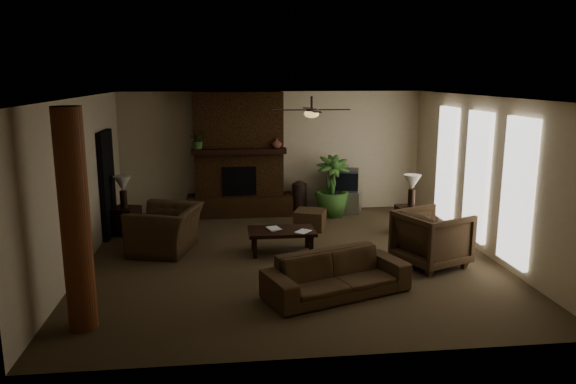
{
  "coord_description": "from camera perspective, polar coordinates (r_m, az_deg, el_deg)",
  "views": [
    {
      "loc": [
        -1.1,
        -9.09,
        3.15
      ],
      "look_at": [
        0.0,
        0.4,
        1.1
      ],
      "focal_mm": 33.92,
      "sensor_mm": 36.0,
      "label": 1
    }
  ],
  "objects": [
    {
      "name": "coffee_table",
      "position": [
        9.83,
        -0.66,
        -4.3
      ],
      "size": [
        1.2,
        0.7,
        0.43
      ],
      "color": "black",
      "rests_on": "ground"
    },
    {
      "name": "ceiling_fan",
      "position": [
        9.53,
        2.49,
        8.37
      ],
      "size": [
        1.35,
        1.35,
        0.37
      ],
      "color": "black",
      "rests_on": "ceiling"
    },
    {
      "name": "side_table_left",
      "position": [
        11.49,
        -16.69,
        -2.89
      ],
      "size": [
        0.63,
        0.63,
        0.55
      ],
      "primitive_type": "cube",
      "rotation": [
        0.0,
        0.0,
        -0.32
      ],
      "color": "black",
      "rests_on": "ground"
    },
    {
      "name": "floor_plant",
      "position": [
        12.43,
        4.6,
        -0.77
      ],
      "size": [
        0.83,
        1.41,
        0.77
      ],
      "primitive_type": "imported",
      "rotation": [
        0.0,
        0.0,
        0.04
      ],
      "color": "#386127",
      "rests_on": "ground"
    },
    {
      "name": "log_column",
      "position": [
        7.16,
        -21.4,
        -2.9
      ],
      "size": [
        0.36,
        0.36,
        2.8
      ],
      "primitive_type": "cylinder",
      "color": "brown",
      "rests_on": "ground"
    },
    {
      "name": "book_b",
      "position": [
        9.67,
        1.06,
        -3.32
      ],
      "size": [
        0.18,
        0.15,
        0.29
      ],
      "primitive_type": "imported",
      "rotation": [
        0.0,
        0.0,
        -0.69
      ],
      "color": "#999999",
      "rests_on": "coffee_table"
    },
    {
      "name": "armchair_right",
      "position": [
        9.47,
        14.87,
        -4.43
      ],
      "size": [
        1.26,
        1.3,
        1.04
      ],
      "primitive_type": "imported",
      "rotation": [
        0.0,
        0.0,
        1.97
      ],
      "color": "#43301C",
      "rests_on": "ground"
    },
    {
      "name": "tv",
      "position": [
        12.76,
        5.92,
        1.25
      ],
      "size": [
        0.75,
        0.67,
        0.52
      ],
      "color": "#38383A",
      "rests_on": "tv_stand"
    },
    {
      "name": "armchair_left",
      "position": [
        10.12,
        -12.73,
        -3.07
      ],
      "size": [
        1.12,
        1.44,
        1.1
      ],
      "primitive_type": "imported",
      "rotation": [
        0.0,
        0.0,
        -1.84
      ],
      "color": "#43301C",
      "rests_on": "ground"
    },
    {
      "name": "side_table_right",
      "position": [
        11.36,
        12.61,
        -2.85
      ],
      "size": [
        0.51,
        0.51,
        0.55
      ],
      "primitive_type": "cube",
      "rotation": [
        0.0,
        0.0,
        0.02
      ],
      "color": "black",
      "rests_on": "ground"
    },
    {
      "name": "room_shell",
      "position": [
        9.32,
        0.28,
        1.29
      ],
      "size": [
        7.0,
        7.0,
        7.0
      ],
      "color": "#4B3B25",
      "rests_on": "ground"
    },
    {
      "name": "fireplace",
      "position": [
        12.47,
        -5.15,
        2.86
      ],
      "size": [
        2.4,
        0.7,
        2.8
      ],
      "color": "#422711",
      "rests_on": "ground"
    },
    {
      "name": "doorway",
      "position": [
        11.33,
        -18.41,
        0.81
      ],
      "size": [
        0.1,
        1.0,
        2.1
      ],
      "primitive_type": "cube",
      "color": "black",
      "rests_on": "ground"
    },
    {
      "name": "tv_stand",
      "position": [
        12.87,
        5.73,
        -0.98
      ],
      "size": [
        0.98,
        0.79,
        0.5
      ],
      "primitive_type": "cube",
      "rotation": [
        0.0,
        0.0,
        -0.4
      ],
      "color": "silver",
      "rests_on": "ground"
    },
    {
      "name": "lamp_left",
      "position": [
        11.31,
        -16.93,
        0.63
      ],
      "size": [
        0.38,
        0.38,
        0.65
      ],
      "color": "black",
      "rests_on": "side_table_left"
    },
    {
      "name": "windows",
      "position": [
        10.5,
        19.2,
        1.56
      ],
      "size": [
        0.08,
        3.65,
        2.35
      ],
      "color": "white",
      "rests_on": "ground"
    },
    {
      "name": "mantel_plant",
      "position": [
        12.16,
        -9.38,
        5.22
      ],
      "size": [
        0.44,
        0.47,
        0.33
      ],
      "primitive_type": "imported",
      "rotation": [
        0.0,
        0.0,
        0.15
      ],
      "color": "#386127",
      "rests_on": "fireplace"
    },
    {
      "name": "floor_vase",
      "position": [
        12.65,
        1.21,
        -0.3
      ],
      "size": [
        0.34,
        0.34,
        0.77
      ],
      "color": "#2F221A",
      "rests_on": "ground"
    },
    {
      "name": "mantel_vase",
      "position": [
        12.19,
        -1.2,
        5.14
      ],
      "size": [
        0.28,
        0.29,
        0.22
      ],
      "primitive_type": "imported",
      "rotation": [
        0.0,
        0.0,
        -0.35
      ],
      "color": "brown",
      "rests_on": "fireplace"
    },
    {
      "name": "ottoman",
      "position": [
        11.39,
        2.32,
        -2.91
      ],
      "size": [
        0.77,
        0.77,
        0.4
      ],
      "primitive_type": "cube",
      "rotation": [
        0.0,
        0.0,
        -0.35
      ],
      "color": "#43301C",
      "rests_on": "ground"
    },
    {
      "name": "lamp_right",
      "position": [
        11.23,
        12.89,
        0.78
      ],
      "size": [
        0.45,
        0.45,
        0.65
      ],
      "color": "black",
      "rests_on": "side_table_right"
    },
    {
      "name": "book_a",
      "position": [
        9.76,
        -2.09,
        -3.19
      ],
      "size": [
        0.21,
        0.09,
        0.29
      ],
      "primitive_type": "imported",
      "rotation": [
        0.0,
        0.0,
        0.3
      ],
      "color": "#999999",
      "rests_on": "coffee_table"
    },
    {
      "name": "sofa",
      "position": [
        8.0,
        5.12,
        -7.92
      ],
      "size": [
        2.2,
        1.31,
        0.83
      ],
      "primitive_type": "imported",
      "rotation": [
        0.0,
        0.0,
        0.35
      ],
      "color": "#43301C",
      "rests_on": "ground"
    }
  ]
}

